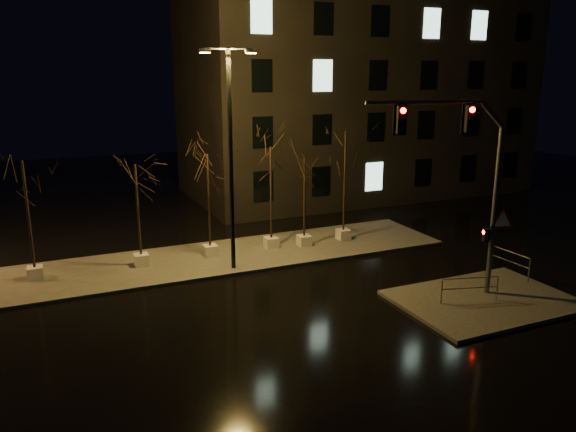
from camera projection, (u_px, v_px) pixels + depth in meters
name	position (u px, v px, depth m)	size (l,w,h in m)	color
ground	(281.00, 300.00, 22.90)	(90.00, 90.00, 0.00)	black
median	(234.00, 256.00, 28.18)	(22.00, 5.00, 0.15)	#47453F
sidewalk_corner	(484.00, 300.00, 22.74)	(7.00, 5.00, 0.15)	#47453F
building	(356.00, 92.00, 42.44)	(25.00, 12.00, 15.00)	black
tree_0	(25.00, 188.00, 23.87)	(1.80, 1.80, 5.42)	silver
tree_1	(136.00, 187.00, 25.67)	(1.80, 1.80, 4.95)	silver
tree_2	(208.00, 177.00, 26.96)	(1.80, 1.80, 5.23)	silver
tree_3	(271.00, 170.00, 28.25)	(1.80, 1.80, 5.40)	silver
tree_4	(305.00, 178.00, 28.70)	(1.80, 1.80, 4.79)	silver
tree_5	(345.00, 156.00, 29.57)	(1.80, 1.80, 6.05)	silver
traffic_signal_mast	(468.00, 170.00, 21.84)	(6.26, 1.76, 7.88)	slate
streetlight_main	(231.00, 146.00, 24.85)	(2.48, 0.71, 9.91)	black
guard_rail_a	(470.00, 286.00, 22.24)	(2.29, 0.70, 1.03)	slate
guard_rail_b	(509.00, 259.00, 25.29)	(0.16, 2.28, 1.08)	slate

